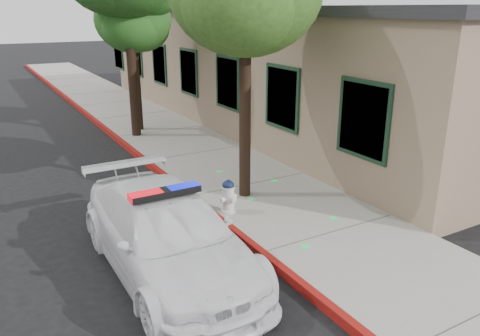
% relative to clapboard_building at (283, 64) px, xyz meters
% --- Properties ---
extents(ground, '(120.00, 120.00, 0.00)m').
position_rel_clapboard_building_xyz_m(ground, '(-6.69, -9.00, -2.13)').
color(ground, black).
rests_on(ground, ground).
extents(sidewalk, '(3.20, 60.00, 0.15)m').
position_rel_clapboard_building_xyz_m(sidewalk, '(-5.09, -6.00, -2.05)').
color(sidewalk, gray).
rests_on(sidewalk, ground).
extents(red_curb, '(0.14, 60.00, 0.16)m').
position_rel_clapboard_building_xyz_m(red_curb, '(-6.63, -6.00, -2.05)').
color(red_curb, maroon).
rests_on(red_curb, ground).
extents(clapboard_building, '(7.30, 20.89, 4.24)m').
position_rel_clapboard_building_xyz_m(clapboard_building, '(0.00, 0.00, 0.00)').
color(clapboard_building, '#927560').
rests_on(clapboard_building, ground).
extents(police_car, '(1.92, 4.70, 1.48)m').
position_rel_clapboard_building_xyz_m(police_car, '(-8.20, -8.55, -1.44)').
color(police_car, silver).
rests_on(police_car, ground).
extents(fire_hydrant, '(0.41, 0.36, 0.71)m').
position_rel_clapboard_building_xyz_m(fire_hydrant, '(-6.34, -7.21, -1.62)').
color(fire_hydrant, silver).
rests_on(fire_hydrant, sidewalk).
extents(street_tree_far, '(2.56, 2.56, 4.73)m').
position_rel_clapboard_building_xyz_m(street_tree_far, '(-5.57, 0.60, 1.58)').
color(street_tree_far, black).
rests_on(street_tree_far, sidewalk).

